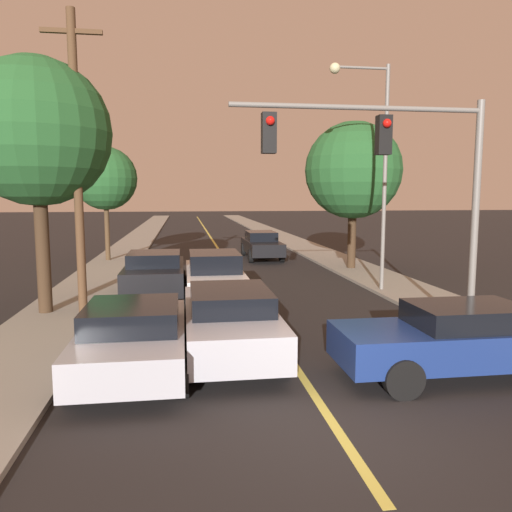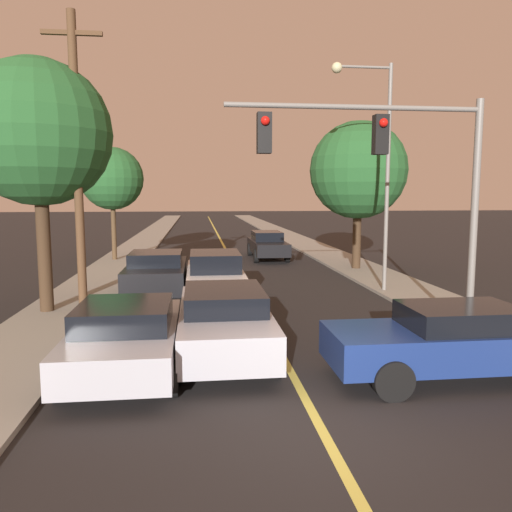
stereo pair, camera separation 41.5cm
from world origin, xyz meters
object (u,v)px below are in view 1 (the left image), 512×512
at_px(car_outer_lane_second, 155,273).
at_px(car_far_oncoming, 261,244).
at_px(car_outer_lane_front, 134,336).
at_px(car_near_lane_front, 230,319).
at_px(tree_left_far, 105,179).
at_px(tree_right_near, 353,171).
at_px(car_near_lane_second, 214,277).
at_px(utility_pole_left, 77,160).
at_px(tree_left_near, 37,133).
at_px(car_crossing_right, 459,339).
at_px(streetlamp_right, 373,148).
at_px(traffic_signal_mast, 396,164).

distance_m(car_outer_lane_second, car_far_oncoming, 10.90).
distance_m(car_outer_lane_front, car_far_oncoming, 17.86).
height_order(car_outer_lane_front, car_outer_lane_second, car_outer_lane_second).
height_order(car_near_lane_front, tree_left_far, tree_left_far).
distance_m(car_outer_lane_second, tree_right_near, 10.62).
height_order(car_near_lane_second, tree_left_far, tree_left_far).
bearing_deg(car_near_lane_front, utility_pole_left, 135.11).
xyz_separation_m(tree_left_near, tree_left_far, (0.07, 11.72, -0.88)).
xyz_separation_m(car_near_lane_front, car_outer_lane_front, (-1.96, -0.87, -0.06)).
xyz_separation_m(car_crossing_right, tree_left_near, (-9.11, 6.29, 4.41)).
bearing_deg(car_near_lane_second, car_outer_lane_second, 146.08).
height_order(car_near_lane_second, car_outer_lane_front, car_near_lane_second).
relative_size(car_near_lane_second, tree_right_near, 0.73).
bearing_deg(car_near_lane_second, car_outer_lane_front, -107.52).
bearing_deg(car_crossing_right, car_outer_lane_front, 79.26).
relative_size(car_outer_lane_front, tree_right_near, 0.66).
bearing_deg(car_near_lane_front, car_outer_lane_second, 106.40).
xyz_separation_m(car_outer_lane_second, utility_pole_left, (-1.85, -2.86, 3.60)).
bearing_deg(car_outer_lane_second, car_outer_lane_front, -90.00).
bearing_deg(car_outer_lane_second, car_crossing_right, -54.75).
height_order(car_outer_lane_front, car_crossing_right, car_crossing_right).
relative_size(streetlamp_right, tree_right_near, 1.17).
xyz_separation_m(car_far_oncoming, traffic_signal_mast, (0.76, -15.50, 3.41)).
xyz_separation_m(car_outer_lane_front, tree_left_near, (-2.98, 5.12, 4.44)).
distance_m(car_crossing_right, utility_pole_left, 10.53).
bearing_deg(car_outer_lane_second, streetlamp_right, -3.20).
bearing_deg(car_crossing_right, traffic_signal_mast, 3.48).
xyz_separation_m(car_outer_lane_front, streetlamp_right, (7.53, 7.10, 4.34)).
xyz_separation_m(car_outer_lane_second, tree_left_near, (-2.98, -2.39, 4.36)).
distance_m(car_far_oncoming, traffic_signal_mast, 15.89).
distance_m(car_near_lane_front, car_outer_lane_second, 6.93).
height_order(car_near_lane_front, utility_pole_left, utility_pole_left).
relative_size(car_outer_lane_second, tree_left_near, 0.62).
height_order(streetlamp_right, utility_pole_left, utility_pole_left).
relative_size(car_near_lane_second, tree_left_far, 0.84).
bearing_deg(tree_right_near, tree_left_far, 158.80).
relative_size(car_outer_lane_second, tree_right_near, 0.66).
distance_m(car_far_oncoming, tree_left_near, 15.15).
bearing_deg(tree_right_near, car_far_oncoming, 126.26).
bearing_deg(car_far_oncoming, tree_left_near, 55.64).
height_order(tree_left_near, tree_right_near, tree_left_near).
height_order(utility_pole_left, tree_left_far, utility_pole_left).
distance_m(car_near_lane_second, tree_left_near, 6.65).
bearing_deg(streetlamp_right, car_outer_lane_second, 176.80).
relative_size(utility_pole_left, tree_left_near, 1.16).
bearing_deg(tree_right_near, tree_left_near, -148.20).
relative_size(traffic_signal_mast, tree_right_near, 0.92).
xyz_separation_m(car_near_lane_second, car_outer_lane_second, (-1.96, 1.32, -0.03)).
xyz_separation_m(car_far_oncoming, tree_right_near, (3.48, -4.74, 3.78)).
xyz_separation_m(car_outer_lane_second, tree_right_near, (8.68, 4.83, 3.76)).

